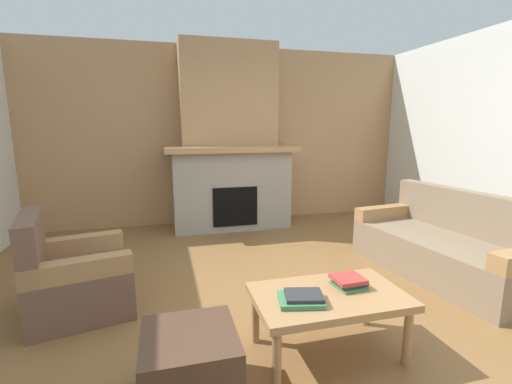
% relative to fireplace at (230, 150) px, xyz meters
% --- Properties ---
extents(ground, '(9.00, 9.00, 0.00)m').
position_rel_fireplace_xyz_m(ground, '(0.00, -2.62, -1.16)').
color(ground, brown).
extents(wall_back_wood_panel, '(6.00, 0.12, 2.70)m').
position_rel_fireplace_xyz_m(wall_back_wood_panel, '(0.00, 0.38, 0.19)').
color(wall_back_wood_panel, tan).
rests_on(wall_back_wood_panel, ground).
extents(fireplace, '(1.90, 0.82, 2.70)m').
position_rel_fireplace_xyz_m(fireplace, '(0.00, 0.00, 0.00)').
color(fireplace, gray).
rests_on(fireplace, ground).
extents(couch, '(1.05, 1.89, 0.85)m').
position_rel_fireplace_xyz_m(couch, '(1.82, -2.36, -0.88)').
color(couch, '#847056').
rests_on(couch, ground).
extents(armchair, '(0.91, 0.91, 0.85)m').
position_rel_fireplace_xyz_m(armchair, '(-1.72, -2.22, -0.87)').
color(armchair, brown).
rests_on(armchair, ground).
extents(coffee_table, '(1.00, 0.60, 0.43)m').
position_rel_fireplace_xyz_m(coffee_table, '(0.05, -3.24, -0.79)').
color(coffee_table, '#A87A4C').
rests_on(coffee_table, ground).
extents(ottoman, '(0.52, 0.52, 0.40)m').
position_rel_fireplace_xyz_m(ottoman, '(-0.87, -3.43, -0.96)').
color(ottoman, '#4C3323').
rests_on(ottoman, ground).
extents(book_stack_near_edge, '(0.31, 0.27, 0.05)m').
position_rel_fireplace_xyz_m(book_stack_near_edge, '(-0.17, -3.31, -0.71)').
color(book_stack_near_edge, '#3D7F4C').
rests_on(book_stack_near_edge, coffee_table).
extents(book_stack_center, '(0.22, 0.22, 0.07)m').
position_rel_fireplace_xyz_m(book_stack_center, '(0.23, -3.19, -0.70)').
color(book_stack_center, '#3D7F4C').
rests_on(book_stack_center, coffee_table).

